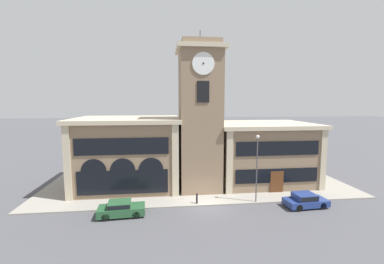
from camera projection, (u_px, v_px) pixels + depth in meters
ground_plane at (207, 206)px, 25.17m from camera, size 300.00×300.00×0.00m
sidewalk_kerb at (197, 183)px, 32.20m from camera, size 36.41×14.26×0.15m
clock_tower at (200, 117)px, 29.16m from camera, size 5.27×5.27×18.02m
town_hall_left_wing at (128, 152)px, 31.11m from camera, size 12.32×10.20×8.34m
town_hall_right_wing at (261, 152)px, 33.05m from camera, size 12.27×10.20×7.57m
parked_car_near at (121, 208)px, 23.00m from camera, size 4.24×2.09×1.35m
parked_car_mid at (305, 200)px, 24.97m from camera, size 4.16×2.15×1.37m
street_lamp at (257, 159)px, 25.55m from camera, size 0.36×0.36×6.82m
bollard at (197, 198)px, 25.49m from camera, size 0.18×0.18×1.06m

